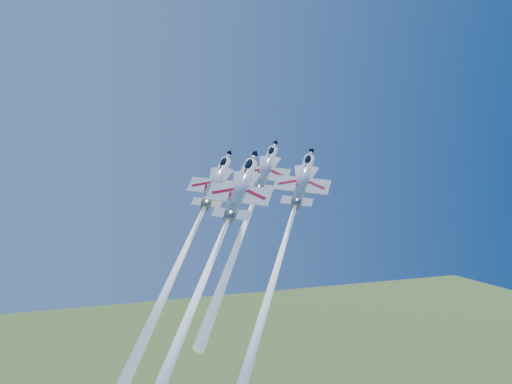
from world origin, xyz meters
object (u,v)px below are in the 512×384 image
object	(u,v)px
jet_slot	(202,283)
jet_right	(275,274)
jet_lead	(246,221)
jet_left	(187,245)

from	to	relation	value
jet_slot	jet_right	bearing A→B (deg)	24.70
jet_lead	jet_left	xyz separation A→B (m)	(-11.05, -3.13, -3.18)
jet_lead	jet_left	bearing A→B (deg)	-128.73
jet_lead	jet_slot	xyz separation A→B (m)	(-11.36, -13.00, -7.15)
jet_right	jet_slot	world-z (taller)	jet_right
jet_lead	jet_right	bearing A→B (deg)	-58.82
jet_left	jet_right	distance (m)	15.74
jet_left	jet_slot	bearing A→B (deg)	-56.38
jet_left	jet_right	world-z (taller)	jet_right
jet_right	jet_slot	distance (m)	10.47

